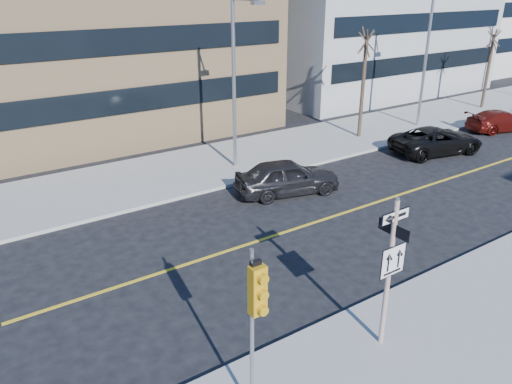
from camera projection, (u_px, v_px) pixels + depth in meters
ground at (317, 299)px, 14.88m from camera, size 120.00×120.00×0.00m
far_sidewalk at (405, 123)px, 33.31m from camera, size 66.00×6.00×0.15m
road_centerline at (452, 178)px, 24.14m from camera, size 40.00×0.14×0.01m
sign_pole at (390, 266)px, 12.01m from camera, size 0.92×0.92×4.06m
traffic_signal at (256, 303)px, 9.60m from camera, size 0.32×0.45×4.00m
parked_car_a at (287, 177)px, 22.05m from camera, size 2.96×4.96×1.58m
parked_car_c at (437, 140)px, 27.35m from camera, size 3.44×5.61×1.45m
parked_car_d at (500, 121)px, 31.53m from camera, size 2.89×4.83×1.31m
streetlight_a at (236, 75)px, 23.30m from camera, size 0.55×2.25×8.00m
streetlight_b at (430, 53)px, 30.55m from camera, size 0.55×2.25×8.00m
street_tree_west at (366, 44)px, 28.07m from camera, size 1.80×1.80×6.35m
street_tree_east at (493, 40)px, 35.26m from camera, size 1.80×1.80×5.75m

